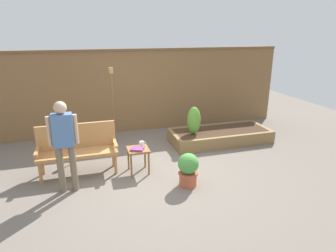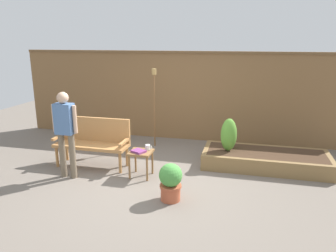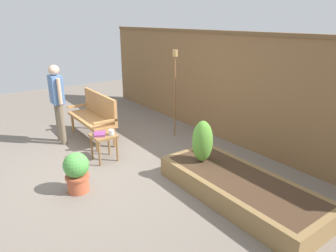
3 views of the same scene
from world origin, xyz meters
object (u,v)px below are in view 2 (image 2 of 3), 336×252
at_px(book_on_table, 139,151).
at_px(potted_boxwood, 171,181).
at_px(side_table, 141,156).
at_px(tiki_torch, 154,94).
at_px(shrub_near_bench, 229,135).
at_px(garden_bench, 93,138).
at_px(person_by_bench, 65,127).
at_px(cup_on_table, 148,147).

bearing_deg(book_on_table, potted_boxwood, -16.52).
xyz_separation_m(side_table, book_on_table, (-0.02, -0.06, 0.10)).
bearing_deg(tiki_torch, shrub_near_bench, -24.48).
height_order(side_table, shrub_near_bench, shrub_near_bench).
height_order(garden_bench, tiki_torch, tiki_torch).
bearing_deg(side_table, tiki_torch, 98.03).
relative_size(potted_boxwood, person_by_bench, 0.38).
bearing_deg(garden_bench, side_table, -16.53).
relative_size(tiki_torch, person_by_bench, 1.15).
bearing_deg(shrub_near_bench, tiki_torch, 155.52).
bearing_deg(tiki_torch, garden_bench, -120.91).
height_order(garden_bench, side_table, garden_bench).
bearing_deg(side_table, cup_on_table, 49.09).
relative_size(side_table, potted_boxwood, 0.80).
xyz_separation_m(book_on_table, shrub_near_bench, (1.51, 1.00, 0.12)).
height_order(side_table, person_by_bench, person_by_bench).
xyz_separation_m(potted_boxwood, tiki_torch, (-0.97, 2.48, 0.90)).
bearing_deg(cup_on_table, book_on_table, -125.60).
xyz_separation_m(garden_bench, shrub_near_bench, (2.58, 0.62, 0.08)).
height_order(book_on_table, person_by_bench, person_by_bench).
relative_size(cup_on_table, potted_boxwood, 0.22).
relative_size(cup_on_table, book_on_table, 0.56).
bearing_deg(garden_bench, cup_on_table, -10.10).
bearing_deg(book_on_table, cup_on_table, 80.68).
bearing_deg(shrub_near_bench, side_table, -147.74).
relative_size(garden_bench, person_by_bench, 0.92).
xyz_separation_m(cup_on_table, tiki_torch, (-0.34, 1.62, 0.69)).
xyz_separation_m(cup_on_table, potted_boxwood, (0.63, -0.86, -0.21)).
bearing_deg(cup_on_table, person_by_bench, -161.26).
relative_size(garden_bench, shrub_near_bench, 2.22).
xyz_separation_m(side_table, cup_on_table, (0.10, 0.11, 0.13)).
bearing_deg(tiki_torch, cup_on_table, -78.11).
relative_size(book_on_table, tiki_torch, 0.13).
distance_m(side_table, book_on_table, 0.12).
xyz_separation_m(garden_bench, tiki_torch, (0.84, 1.41, 0.68)).
xyz_separation_m(tiki_torch, person_by_bench, (-1.02, -2.08, -0.29)).
distance_m(garden_bench, book_on_table, 1.13).
bearing_deg(potted_boxwood, book_on_table, 137.20).
bearing_deg(potted_boxwood, shrub_near_bench, 65.78).
relative_size(cup_on_table, shrub_near_bench, 0.20).
bearing_deg(shrub_near_bench, person_by_bench, -154.89).
distance_m(garden_bench, side_table, 1.14).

